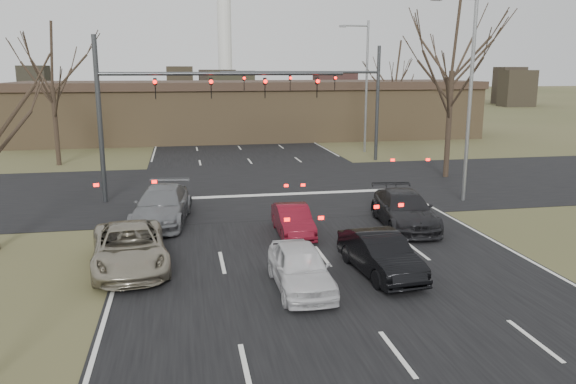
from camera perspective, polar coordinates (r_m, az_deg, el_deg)
name	(u,v)px	position (r m, az deg, el deg)	size (l,w,h in m)	color
ground	(347,289)	(17.09, 6.01, -9.78)	(360.00, 360.00, 0.00)	#444726
road_main	(217,118)	(75.54, -7.23, 7.44)	(14.00, 300.00, 0.02)	black
road_cross	(269,187)	(31.15, -1.90, 0.51)	(200.00, 14.00, 0.02)	black
building	(253,110)	(53.67, -3.63, 8.36)	(42.40, 10.40, 5.30)	brown
mast_arm_near	(169,97)	(28.16, -12.04, 9.37)	(12.12, 0.24, 8.00)	#383A3D
mast_arm_far	(339,90)	(39.66, 5.22, 10.32)	(11.12, 0.24, 8.00)	#383A3D
streetlight_right_near	(467,87)	(28.53, 17.76, 10.13)	(2.34, 0.25, 10.00)	gray
streetlight_right_far	(364,80)	(44.40, 7.77, 11.21)	(2.34, 0.25, 10.00)	gray
tree_right_near	(455,25)	(34.93, 16.59, 15.96)	(6.90, 6.90, 11.50)	black
tree_left_far	(49,55)	(40.99, -23.07, 12.72)	(5.70, 5.70, 9.50)	black
tree_right_far	(396,63)	(53.85, 10.95, 12.75)	(5.40, 5.40, 9.00)	black
car_silver_suv	(130,247)	(19.19, -15.79, -5.44)	(2.34, 5.08, 1.41)	gray
car_white_sedan	(301,267)	(16.79, 1.28, -7.67)	(1.59, 3.94, 1.34)	silver
car_black_hatch	(380,254)	(18.17, 9.38, -6.26)	(1.42, 4.07, 1.34)	black
car_charcoal_sedan	(404,210)	(23.74, 11.74, -1.77)	(2.03, 4.99, 1.45)	black
car_grey_ahead	(162,205)	(24.41, -12.68, -1.34)	(2.13, 5.23, 1.52)	slate
car_red_ahead	(293,220)	(22.11, 0.50, -2.91)	(1.25, 3.59, 1.18)	maroon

